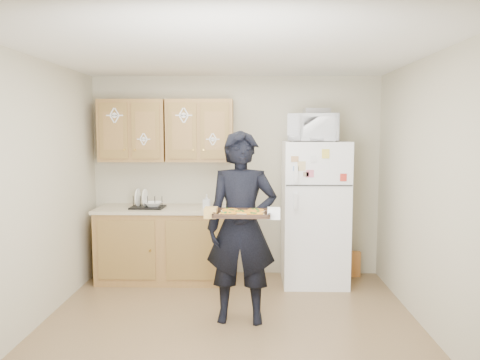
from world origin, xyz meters
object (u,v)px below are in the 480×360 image
person (242,227)px  dish_rack (148,202)px  baking_tray (242,214)px  refrigerator (314,213)px  microwave (314,128)px

person → dish_rack: (-1.15, 1.17, 0.07)m
person → baking_tray: 0.35m
refrigerator → baking_tray: (-0.83, -1.47, 0.24)m
person → dish_rack: 1.65m
refrigerator → baking_tray: size_ratio=3.44×
refrigerator → microwave: 1.01m
microwave → person: bearing=-116.0°
baking_tray → microwave: 1.80m
microwave → dish_rack: (-1.97, 0.05, -0.88)m
refrigerator → dish_rack: bearing=-180.0°
microwave → dish_rack: size_ratio=1.48×
baking_tray → dish_rack: 1.88m
person → baking_tray: (0.01, -0.30, 0.18)m
person → baking_tray: person is taller
refrigerator → baking_tray: 1.71m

